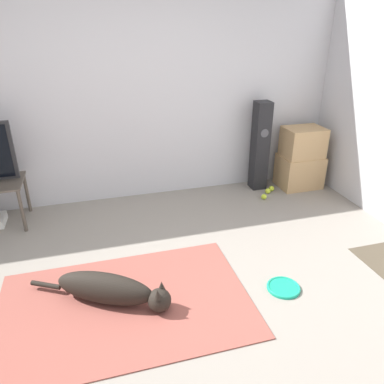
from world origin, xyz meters
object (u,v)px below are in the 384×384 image
(dog, at_px, (111,289))
(cardboard_box_lower, at_px, (299,171))
(floor_speaker, at_px, (260,146))
(frisbee, at_px, (284,287))
(tennis_ball_loose_on_carpet, at_px, (271,189))
(tennis_ball_by_boxes, at_px, (264,197))
(cardboard_box_upper, at_px, (303,142))
(tennis_ball_near_speaker, at_px, (268,191))

(dog, distance_m, cardboard_box_lower, 3.00)
(floor_speaker, bearing_deg, frisbee, -108.69)
(frisbee, relative_size, tennis_ball_loose_on_carpet, 4.11)
(dog, height_order, floor_speaker, floor_speaker)
(frisbee, distance_m, tennis_ball_by_boxes, 1.66)
(cardboard_box_upper, xyz_separation_m, tennis_ball_loose_on_carpet, (-0.40, -0.05, -0.56))
(cardboard_box_lower, bearing_deg, tennis_ball_near_speaker, -167.37)
(floor_speaker, relative_size, tennis_ball_by_boxes, 16.82)
(dog, bearing_deg, floor_speaker, 40.18)
(floor_speaker, relative_size, tennis_ball_near_speaker, 16.82)
(frisbee, bearing_deg, cardboard_box_upper, 56.82)
(tennis_ball_by_boxes, height_order, tennis_ball_loose_on_carpet, same)
(cardboard_box_upper, height_order, floor_speaker, floor_speaker)
(tennis_ball_by_boxes, xyz_separation_m, tennis_ball_loose_on_carpet, (0.20, 0.19, 0.00))
(frisbee, bearing_deg, tennis_ball_loose_on_carpet, 66.16)
(cardboard_box_lower, height_order, cardboard_box_upper, cardboard_box_upper)
(cardboard_box_lower, relative_size, cardboard_box_upper, 1.09)
(tennis_ball_by_boxes, bearing_deg, dog, -145.27)
(dog, distance_m, frisbee, 1.38)
(dog, distance_m, floor_speaker, 2.66)
(frisbee, distance_m, floor_speaker, 2.09)
(tennis_ball_by_boxes, distance_m, tennis_ball_near_speaker, 0.18)
(cardboard_box_upper, relative_size, floor_speaker, 0.43)
(tennis_ball_near_speaker, height_order, tennis_ball_loose_on_carpet, same)
(floor_speaker, height_order, tennis_ball_near_speaker, floor_speaker)
(cardboard_box_upper, distance_m, tennis_ball_loose_on_carpet, 0.69)
(frisbee, xyz_separation_m, floor_speaker, (0.65, 1.91, 0.54))
(frisbee, height_order, floor_speaker, floor_speaker)
(cardboard_box_lower, height_order, floor_speaker, floor_speaker)
(dog, height_order, cardboard_box_lower, cardboard_box_lower)
(cardboard_box_lower, distance_m, cardboard_box_upper, 0.39)
(cardboard_box_lower, bearing_deg, tennis_ball_loose_on_carpet, -172.39)
(dog, relative_size, tennis_ball_near_speaker, 15.84)
(tennis_ball_near_speaker, relative_size, tennis_ball_loose_on_carpet, 1.00)
(cardboard_box_upper, distance_m, tennis_ball_by_boxes, 0.86)
(dog, height_order, tennis_ball_loose_on_carpet, dog)
(cardboard_box_upper, height_order, tennis_ball_loose_on_carpet, cardboard_box_upper)
(dog, height_order, cardboard_box_upper, cardboard_box_upper)
(dog, relative_size, cardboard_box_lower, 1.99)
(tennis_ball_near_speaker, bearing_deg, cardboard_box_upper, 12.28)
(tennis_ball_by_boxes, height_order, tennis_ball_near_speaker, same)
(dog, xyz_separation_m, tennis_ball_near_speaker, (2.06, 1.48, -0.10))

